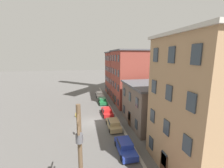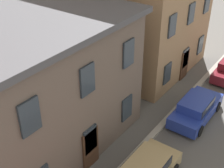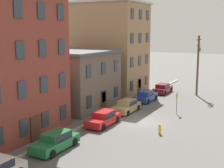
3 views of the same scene
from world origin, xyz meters
The scene contains 12 objects.
ground_plane centered at (0.00, 0.00, 0.00)m, with size 200.00×200.00×0.00m, color #565451.
kerb_strip centered at (0.00, 4.50, 0.08)m, with size 56.00×0.36×0.16m, color #9E998E.
apartment_far centered at (2.30, 11.57, 3.50)m, with size 10.06×11.65×6.97m.
apartment_annex centered at (13.13, 11.05, 6.78)m, with size 8.93×10.61×13.54m.
car_green centered at (-10.32, 3.18, 0.75)m, with size 4.40×1.92×1.43m.
car_red centered at (-2.88, 3.04, 0.75)m, with size 4.40×1.92×1.43m.
car_tan centered at (2.78, 3.14, 0.75)m, with size 4.40×1.92×1.43m.
car_blue centered at (9.02, 3.26, 0.75)m, with size 4.40×1.92×1.43m.
car_maroon centered at (15.36, 3.08, 0.75)m, with size 4.40×1.92×1.43m.
caution_sign centered at (4.73, -2.21, 1.72)m, with size 0.93×0.08×2.58m.
utility_pole centered at (16.06, -1.86, 4.87)m, with size 2.40×0.44×8.65m.
fire_hydrant centered at (-2.88, -2.90, 0.48)m, with size 0.24×0.34×0.96m.
Camera 3 is at (-29.06, -11.85, 9.39)m, focal length 50.00 mm.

